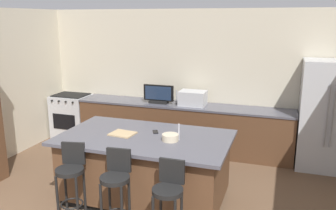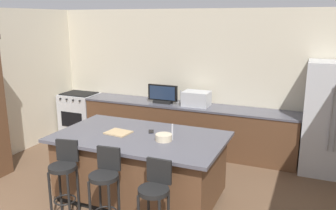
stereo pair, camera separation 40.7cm
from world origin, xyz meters
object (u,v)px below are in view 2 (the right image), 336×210
at_px(microwave, 196,99).
at_px(tv_monitor, 163,95).
at_px(bar_stool_right, 155,196).
at_px(cutting_board, 118,132).
at_px(cell_phone, 151,131).
at_px(bar_stool_left, 64,173).
at_px(range_oven, 80,114).
at_px(fruit_bowl, 164,137).
at_px(refrigerator, 332,119).
at_px(bar_stool_center, 105,183).
at_px(kitchen_island, 140,166).

bearing_deg(microwave, tv_monitor, -175.48).
height_order(bar_stool_right, cutting_board, bar_stool_right).
relative_size(bar_stool_right, cell_phone, 6.48).
distance_m(microwave, bar_stool_left, 2.93).
height_order(range_oven, fruit_bowl, fruit_bowl).
relative_size(tv_monitor, fruit_bowl, 2.71).
bearing_deg(bar_stool_right, refrigerator, 57.03).
relative_size(refrigerator, fruit_bowl, 8.40).
bearing_deg(cutting_board, microwave, 77.17).
distance_m(microwave, bar_stool_center, 2.88).
bearing_deg(tv_monitor, bar_stool_center, -79.72).
xyz_separation_m(bar_stool_center, cell_phone, (0.08, 1.07, 0.31)).
relative_size(cell_phone, cutting_board, 0.46).
height_order(bar_stool_center, fruit_bowl, bar_stool_center).
distance_m(range_oven, fruit_bowl, 3.55).
height_order(bar_stool_left, bar_stool_center, bar_stool_center).
height_order(tv_monitor, bar_stool_center, tv_monitor).
bearing_deg(microwave, bar_stool_right, -80.29).
xyz_separation_m(bar_stool_right, fruit_bowl, (-0.25, 0.81, 0.38)).
relative_size(microwave, fruit_bowl, 2.22).
height_order(refrigerator, fruit_bowl, refrigerator).
height_order(kitchen_island, cell_phone, cell_phone).
relative_size(tv_monitor, cell_phone, 3.90).
xyz_separation_m(kitchen_island, tv_monitor, (-0.51, 1.93, 0.58)).
relative_size(bar_stool_right, fruit_bowl, 4.50).
relative_size(kitchen_island, refrigerator, 1.26).
height_order(kitchen_island, tv_monitor, tv_monitor).
relative_size(bar_stool_center, bar_stool_right, 1.04).
relative_size(refrigerator, range_oven, 1.99).
relative_size(range_oven, bar_stool_right, 0.94).
bearing_deg(cutting_board, bar_stool_left, -112.64).
bearing_deg(kitchen_island, tv_monitor, 104.80).
relative_size(bar_stool_left, cutting_board, 3.07).
height_order(range_oven, microwave, microwave).
bearing_deg(bar_stool_center, kitchen_island, 84.08).
bearing_deg(bar_stool_center, cell_phone, 79.97).
bearing_deg(cell_phone, bar_stool_right, -88.40).
relative_size(tv_monitor, bar_stool_right, 0.60).
xyz_separation_m(kitchen_island, range_oven, (-2.48, 1.98, -0.02)).
height_order(refrigerator, cutting_board, refrigerator).
bearing_deg(kitchen_island, microwave, 85.83).
bearing_deg(bar_stool_center, tv_monitor, 94.58).
distance_m(range_oven, bar_stool_left, 3.34).
relative_size(range_oven, bar_stool_center, 0.90).
relative_size(microwave, tv_monitor, 0.82).
xyz_separation_m(refrigerator, microwave, (-2.28, 0.05, 0.12)).
relative_size(microwave, cell_phone, 3.20).
xyz_separation_m(fruit_bowl, cutting_board, (-0.70, 0.03, -0.03)).
bearing_deg(tv_monitor, range_oven, 178.53).
xyz_separation_m(microwave, bar_stool_center, (-0.15, -2.85, -0.41)).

